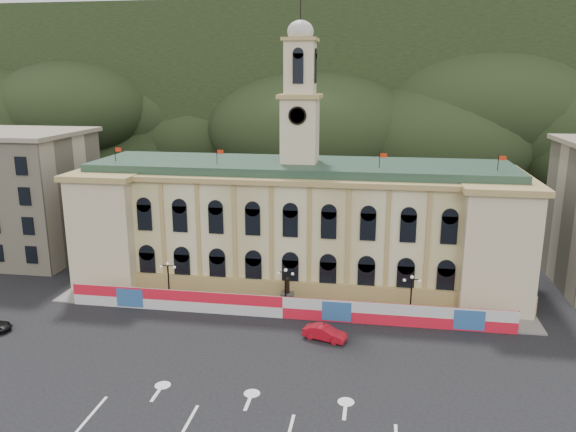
# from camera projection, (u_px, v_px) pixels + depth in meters

# --- Properties ---
(ground) EXTENTS (260.00, 260.00, 0.00)m
(ground) POSITION_uv_depth(u_px,v_px,m) (253.00, 390.00, 48.29)
(ground) COLOR black
(ground) RESTS_ON ground
(lane_markings) EXTENTS (26.00, 10.00, 0.02)m
(lane_markings) POSITION_uv_depth(u_px,v_px,m) (239.00, 425.00, 43.51)
(lane_markings) COLOR white
(lane_markings) RESTS_ON ground
(hill_ridge) EXTENTS (230.00, 80.00, 64.00)m
(hill_ridge) POSITION_uv_depth(u_px,v_px,m) (346.00, 100.00, 160.28)
(hill_ridge) COLOR black
(hill_ridge) RESTS_ON ground
(city_hall) EXTENTS (56.20, 17.60, 37.10)m
(city_hall) POSITION_uv_depth(u_px,v_px,m) (299.00, 222.00, 72.82)
(city_hall) COLOR beige
(city_hall) RESTS_ON ground
(side_building_left) EXTENTS (21.00, 17.00, 18.60)m
(side_building_left) POSITION_uv_depth(u_px,v_px,m) (13.00, 194.00, 82.31)
(side_building_left) COLOR #BEB393
(side_building_left) RESTS_ON ground
(hoarding_fence) EXTENTS (50.00, 0.44, 2.50)m
(hoarding_fence) POSITION_uv_depth(u_px,v_px,m) (283.00, 307.00, 62.40)
(hoarding_fence) COLOR red
(hoarding_fence) RESTS_ON ground
(pavement) EXTENTS (56.00, 5.50, 0.16)m
(pavement) POSITION_uv_depth(u_px,v_px,m) (287.00, 307.00, 65.26)
(pavement) COLOR slate
(pavement) RESTS_ON ground
(statue) EXTENTS (1.40, 1.40, 3.72)m
(statue) POSITION_uv_depth(u_px,v_px,m) (287.00, 298.00, 65.23)
(statue) COLOR #595651
(statue) RESTS_ON ground
(lamp_left) EXTENTS (1.96, 0.44, 5.15)m
(lamp_left) POSITION_uv_depth(u_px,v_px,m) (168.00, 279.00, 65.99)
(lamp_left) COLOR black
(lamp_left) RESTS_ON ground
(lamp_center) EXTENTS (1.96, 0.44, 5.15)m
(lamp_center) POSITION_uv_depth(u_px,v_px,m) (286.00, 286.00, 63.81)
(lamp_center) COLOR black
(lamp_center) RESTS_ON ground
(lamp_right) EXTENTS (1.96, 0.44, 5.15)m
(lamp_right) POSITION_uv_depth(u_px,v_px,m) (411.00, 293.00, 61.63)
(lamp_right) COLOR black
(lamp_right) RESTS_ON ground
(red_sedan) EXTENTS (3.96, 5.32, 1.48)m
(red_sedan) POSITION_uv_depth(u_px,v_px,m) (325.00, 333.00, 57.36)
(red_sedan) COLOR #B70D1A
(red_sedan) RESTS_ON ground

